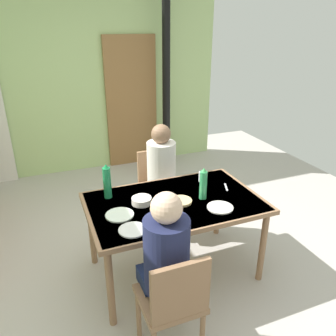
{
  "coord_description": "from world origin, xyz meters",
  "views": [
    {
      "loc": [
        -0.64,
        -2.49,
        2.14
      ],
      "look_at": [
        0.34,
        -0.02,
        0.99
      ],
      "focal_mm": 35.8,
      "sensor_mm": 36.0,
      "label": 1
    }
  ],
  "objects_px": {
    "water_bottle_green_far": "(107,182)",
    "dining_table": "(174,208)",
    "chair_far_diner": "(158,185)",
    "water_bottle_green_near": "(203,184)",
    "serving_bowl_center": "(142,201)",
    "chair_near_diner": "(173,301)",
    "person_far_diner": "(162,166)",
    "person_near_diner": "(166,253)"
  },
  "relations": [
    {
      "from": "dining_table",
      "to": "person_far_diner",
      "type": "xyz_separation_m",
      "value": [
        0.14,
        0.68,
        0.11
      ]
    },
    {
      "from": "water_bottle_green_far",
      "to": "person_far_diner",
      "type": "bearing_deg",
      "value": 31.23
    },
    {
      "from": "serving_bowl_center",
      "to": "dining_table",
      "type": "bearing_deg",
      "value": -13.58
    },
    {
      "from": "person_far_diner",
      "to": "water_bottle_green_near",
      "type": "distance_m",
      "value": 0.73
    },
    {
      "from": "dining_table",
      "to": "water_bottle_green_far",
      "type": "xyz_separation_m",
      "value": [
        -0.51,
        0.28,
        0.22
      ]
    },
    {
      "from": "dining_table",
      "to": "serving_bowl_center",
      "type": "bearing_deg",
      "value": 166.42
    },
    {
      "from": "chair_near_diner",
      "to": "person_near_diner",
      "type": "height_order",
      "value": "person_near_diner"
    },
    {
      "from": "chair_near_diner",
      "to": "water_bottle_green_near",
      "type": "relative_size",
      "value": 3.02
    },
    {
      "from": "dining_table",
      "to": "person_near_diner",
      "type": "relative_size",
      "value": 1.93
    },
    {
      "from": "person_far_diner",
      "to": "water_bottle_green_far",
      "type": "distance_m",
      "value": 0.77
    },
    {
      "from": "chair_far_diner",
      "to": "serving_bowl_center",
      "type": "relative_size",
      "value": 5.12
    },
    {
      "from": "chair_far_diner",
      "to": "water_bottle_green_near",
      "type": "distance_m",
      "value": 0.94
    },
    {
      "from": "chair_far_diner",
      "to": "serving_bowl_center",
      "type": "height_order",
      "value": "chair_far_diner"
    },
    {
      "from": "person_near_diner",
      "to": "water_bottle_green_near",
      "type": "height_order",
      "value": "person_near_diner"
    },
    {
      "from": "person_far_diner",
      "to": "water_bottle_green_far",
      "type": "bearing_deg",
      "value": 31.23
    },
    {
      "from": "chair_near_diner",
      "to": "chair_far_diner",
      "type": "xyz_separation_m",
      "value": [
        0.49,
        1.63,
        0.0
      ]
    },
    {
      "from": "dining_table",
      "to": "person_far_diner",
      "type": "distance_m",
      "value": 0.7
    },
    {
      "from": "water_bottle_green_near",
      "to": "chair_far_diner",
      "type": "bearing_deg",
      "value": 97.22
    },
    {
      "from": "serving_bowl_center",
      "to": "person_near_diner",
      "type": "bearing_deg",
      "value": -95.64
    },
    {
      "from": "chair_far_diner",
      "to": "water_bottle_green_near",
      "type": "bearing_deg",
      "value": 97.22
    },
    {
      "from": "water_bottle_green_near",
      "to": "serving_bowl_center",
      "type": "bearing_deg",
      "value": 168.38
    },
    {
      "from": "chair_near_diner",
      "to": "water_bottle_green_near",
      "type": "bearing_deg",
      "value": 52.4
    },
    {
      "from": "person_near_diner",
      "to": "person_far_diner",
      "type": "xyz_separation_m",
      "value": [
        0.49,
        1.36,
        0.0
      ]
    },
    {
      "from": "chair_far_diner",
      "to": "person_far_diner",
      "type": "relative_size",
      "value": 1.13
    },
    {
      "from": "water_bottle_green_near",
      "to": "dining_table",
      "type": "bearing_deg",
      "value": 170.57
    },
    {
      "from": "person_near_diner",
      "to": "water_bottle_green_far",
      "type": "height_order",
      "value": "person_near_diner"
    },
    {
      "from": "chair_far_diner",
      "to": "person_far_diner",
      "type": "xyz_separation_m",
      "value": [
        -0.0,
        -0.14,
        0.28
      ]
    },
    {
      "from": "person_far_diner",
      "to": "serving_bowl_center",
      "type": "relative_size",
      "value": 4.53
    },
    {
      "from": "dining_table",
      "to": "chair_far_diner",
      "type": "bearing_deg",
      "value": 80.21
    },
    {
      "from": "water_bottle_green_far",
      "to": "dining_table",
      "type": "bearing_deg",
      "value": -28.96
    },
    {
      "from": "dining_table",
      "to": "chair_near_diner",
      "type": "distance_m",
      "value": 0.9
    },
    {
      "from": "dining_table",
      "to": "chair_near_diner",
      "type": "bearing_deg",
      "value": -113.04
    },
    {
      "from": "chair_near_diner",
      "to": "water_bottle_green_far",
      "type": "bearing_deg",
      "value": 98.54
    },
    {
      "from": "person_near_diner",
      "to": "chair_far_diner",
      "type": "bearing_deg",
      "value": 71.93
    },
    {
      "from": "chair_far_diner",
      "to": "person_near_diner",
      "type": "height_order",
      "value": "person_near_diner"
    },
    {
      "from": "water_bottle_green_far",
      "to": "serving_bowl_center",
      "type": "xyz_separation_m",
      "value": [
        0.24,
        -0.22,
        -0.12
      ]
    },
    {
      "from": "person_near_diner",
      "to": "water_bottle_green_far",
      "type": "xyz_separation_m",
      "value": [
        -0.16,
        0.96,
        0.1
      ]
    },
    {
      "from": "chair_far_diner",
      "to": "person_near_diner",
      "type": "bearing_deg",
      "value": 71.93
    },
    {
      "from": "person_near_diner",
      "to": "serving_bowl_center",
      "type": "bearing_deg",
      "value": 84.36
    },
    {
      "from": "serving_bowl_center",
      "to": "chair_near_diner",
      "type": "bearing_deg",
      "value": -94.77
    },
    {
      "from": "water_bottle_green_near",
      "to": "person_near_diner",
      "type": "bearing_deg",
      "value": -133.07
    },
    {
      "from": "person_near_diner",
      "to": "water_bottle_green_near",
      "type": "relative_size",
      "value": 2.67
    }
  ]
}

